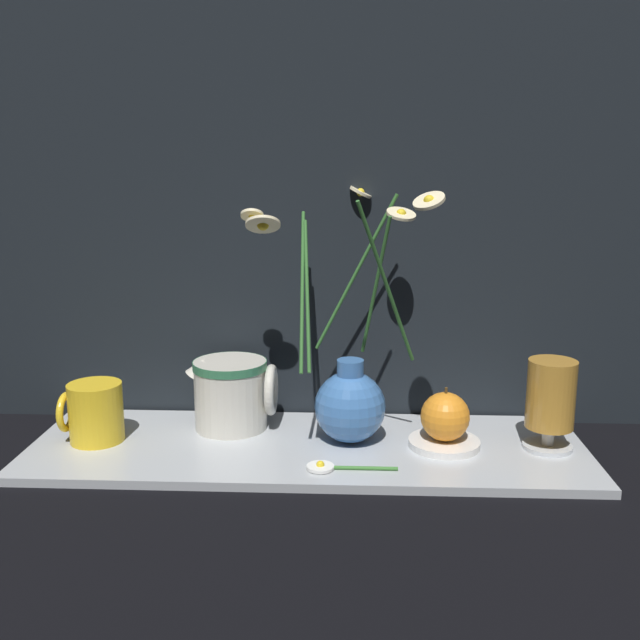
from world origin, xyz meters
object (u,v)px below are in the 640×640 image
Objects in this scene: ceramic_pitcher at (232,391)px; orange_fruit at (445,416)px; vase_with_flowers at (350,395)px; yellow_mug at (95,411)px; tea_glass at (551,399)px.

ceramic_pitcher reaches higher than orange_fruit.
ceramic_pitcher is at bearing 165.62° from vase_with_flowers.
yellow_mug is 1.13× the size of orange_fruit.
tea_glass is (0.64, -0.01, 0.03)m from yellow_mug.
vase_with_flowers is at bearing 173.51° from orange_fruit.
ceramic_pitcher is (-0.17, 0.04, -0.01)m from vase_with_flowers.
orange_fruit is at bearing 178.69° from tea_glass.
yellow_mug is at bearing -163.11° from ceramic_pitcher.
tea_glass is at bearing -1.31° from orange_fruit.
vase_with_flowers is 2.66× the size of ceramic_pitcher.
ceramic_pitcher is 0.31m from orange_fruit.
yellow_mug is (-0.36, -0.01, -0.03)m from vase_with_flowers.
ceramic_pitcher is 1.76× the size of orange_fruit.
vase_with_flowers is 0.14m from orange_fruit.
orange_fruit is at bearing -6.49° from vase_with_flowers.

